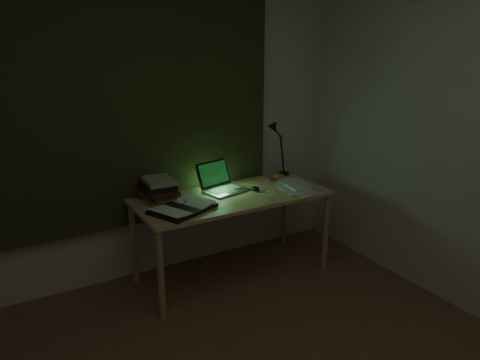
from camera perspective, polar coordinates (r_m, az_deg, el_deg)
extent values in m
cube|color=silver|center=(3.50, -13.17, 7.42)|extent=(3.50, 0.00, 2.50)
cube|color=#2D3018|center=(3.44, -13.19, 10.62)|extent=(2.20, 0.06, 2.00)
ellipsoid|color=black|center=(3.62, 1.81, -1.07)|extent=(0.06, 0.10, 0.03)
cube|color=yellow|center=(3.99, 4.79, 0.52)|extent=(0.07, 0.07, 0.01)
cube|color=#C34C61|center=(3.89, 3.84, 0.12)|extent=(0.08, 0.08, 0.02)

